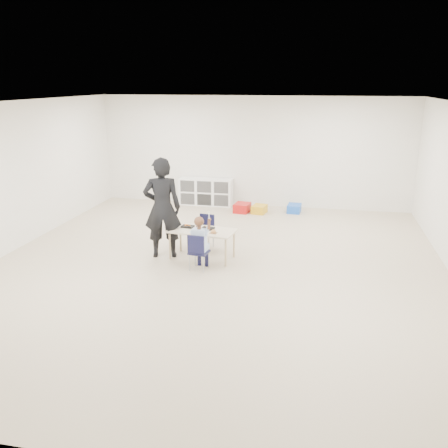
% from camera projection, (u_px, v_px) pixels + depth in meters
% --- Properties ---
extents(room, '(9.00, 9.02, 2.80)m').
position_uv_depth(room, '(214.00, 190.00, 7.91)').
color(room, '#BBA98F').
rests_on(room, ground).
extents(table, '(1.26, 0.75, 0.55)m').
position_uv_depth(table, '(202.00, 244.00, 8.70)').
color(table, beige).
rests_on(table, ground).
extents(chair_near, '(0.35, 0.34, 0.66)m').
position_uv_depth(chair_near, '(199.00, 251.00, 8.17)').
color(chair_near, '#111234').
rests_on(chair_near, ground).
extents(chair_far, '(0.35, 0.34, 0.66)m').
position_uv_depth(chair_far, '(205.00, 232.00, 9.20)').
color(chair_far, '#111234').
rests_on(chair_far, ground).
extents(child, '(0.49, 0.49, 1.04)m').
position_uv_depth(child, '(199.00, 241.00, 8.11)').
color(child, '#B4CDF3').
rests_on(child, chair_near).
extents(lunch_tray_near, '(0.24, 0.19, 0.03)m').
position_uv_depth(lunch_tray_near, '(208.00, 228.00, 8.66)').
color(lunch_tray_near, black).
rests_on(lunch_tray_near, table).
extents(lunch_tray_far, '(0.24, 0.19, 0.03)m').
position_uv_depth(lunch_tray_far, '(188.00, 226.00, 8.78)').
color(lunch_tray_far, black).
rests_on(lunch_tray_far, table).
extents(milk_carton, '(0.08, 0.08, 0.10)m').
position_uv_depth(milk_carton, '(199.00, 229.00, 8.50)').
color(milk_carton, white).
rests_on(milk_carton, table).
extents(bread_roll, '(0.09, 0.09, 0.07)m').
position_uv_depth(bread_roll, '(213.00, 231.00, 8.43)').
color(bread_roll, tan).
rests_on(bread_roll, table).
extents(apple_near, '(0.07, 0.07, 0.07)m').
position_uv_depth(apple_near, '(198.00, 227.00, 8.68)').
color(apple_near, maroon).
rests_on(apple_near, table).
extents(apple_far, '(0.07, 0.07, 0.07)m').
position_uv_depth(apple_far, '(175.00, 226.00, 8.70)').
color(apple_far, maroon).
rests_on(apple_far, table).
extents(cubby_shelf, '(1.40, 0.40, 0.70)m').
position_uv_depth(cubby_shelf, '(206.00, 192.00, 12.46)').
color(cubby_shelf, white).
rests_on(cubby_shelf, ground).
extents(adult, '(0.77, 0.61, 1.86)m').
position_uv_depth(adult, '(162.00, 208.00, 8.62)').
color(adult, black).
rests_on(adult, ground).
extents(bin_red, '(0.41, 0.49, 0.22)m').
position_uv_depth(bin_red, '(242.00, 208.00, 11.83)').
color(bin_red, red).
rests_on(bin_red, ground).
extents(bin_yellow, '(0.38, 0.46, 0.20)m').
position_uv_depth(bin_yellow, '(259.00, 209.00, 11.73)').
color(bin_yellow, gold).
rests_on(bin_yellow, ground).
extents(bin_blue, '(0.35, 0.43, 0.20)m').
position_uv_depth(bin_blue, '(294.00, 208.00, 11.80)').
color(bin_blue, blue).
rests_on(bin_blue, ground).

